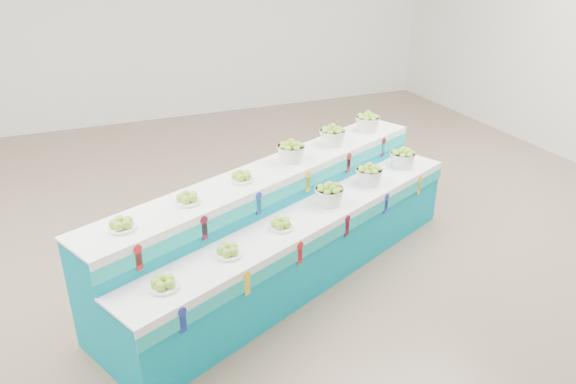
% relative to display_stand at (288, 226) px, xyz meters
% --- Properties ---
extents(ground, '(10.00, 10.00, 0.00)m').
position_rel_display_stand_xyz_m(ground, '(-0.03, 0.43, -0.51)').
color(ground, '#76614B').
rests_on(ground, ground).
extents(back_wall, '(10.00, 0.00, 10.00)m').
position_rel_display_stand_xyz_m(back_wall, '(-0.03, 5.43, 1.49)').
color(back_wall, silver).
rests_on(back_wall, ground).
extents(display_stand, '(4.04, 2.56, 1.02)m').
position_rel_display_stand_xyz_m(display_stand, '(0.00, 0.00, 0.00)').
color(display_stand, '#048DA6').
rests_on(display_stand, ground).
extents(plate_lower_left, '(0.29, 0.29, 0.10)m').
position_rel_display_stand_xyz_m(plate_lower_left, '(-1.33, -0.86, 0.26)').
color(plate_lower_left, white).
rests_on(plate_lower_left, display_stand).
extents(plate_lower_mid, '(0.29, 0.29, 0.10)m').
position_rel_display_stand_xyz_m(plate_lower_mid, '(-0.77, -0.61, 0.26)').
color(plate_lower_mid, white).
rests_on(plate_lower_mid, display_stand).
extents(plate_lower_right, '(0.29, 0.29, 0.10)m').
position_rel_display_stand_xyz_m(plate_lower_right, '(-0.22, -0.37, 0.26)').
color(plate_lower_right, white).
rests_on(plate_lower_right, display_stand).
extents(basket_lower_left, '(0.36, 0.36, 0.21)m').
position_rel_display_stand_xyz_m(basket_lower_left, '(0.38, -0.10, 0.31)').
color(basket_lower_left, silver).
rests_on(basket_lower_left, display_stand).
extents(basket_lower_mid, '(0.36, 0.36, 0.21)m').
position_rel_display_stand_xyz_m(basket_lower_mid, '(0.96, 0.16, 0.31)').
color(basket_lower_mid, silver).
rests_on(basket_lower_mid, display_stand).
extents(basket_lower_right, '(0.36, 0.36, 0.21)m').
position_rel_display_stand_xyz_m(basket_lower_right, '(1.53, 0.41, 0.31)').
color(basket_lower_right, silver).
rests_on(basket_lower_right, display_stand).
extents(plate_upper_left, '(0.29, 0.29, 0.10)m').
position_rel_display_stand_xyz_m(plate_upper_left, '(-1.53, -0.42, 0.56)').
color(plate_upper_left, white).
rests_on(plate_upper_left, display_stand).
extents(plate_upper_mid, '(0.29, 0.29, 0.10)m').
position_rel_display_stand_xyz_m(plate_upper_mid, '(-0.97, -0.17, 0.56)').
color(plate_upper_mid, white).
rests_on(plate_upper_mid, display_stand).
extents(plate_upper_right, '(0.29, 0.29, 0.10)m').
position_rel_display_stand_xyz_m(plate_upper_right, '(-0.42, 0.08, 0.56)').
color(plate_upper_right, white).
rests_on(plate_upper_right, display_stand).
extents(basket_upper_left, '(0.36, 0.36, 0.21)m').
position_rel_display_stand_xyz_m(basket_upper_left, '(0.18, 0.35, 0.61)').
color(basket_upper_left, silver).
rests_on(basket_upper_left, display_stand).
extents(basket_upper_mid, '(0.36, 0.36, 0.21)m').
position_rel_display_stand_xyz_m(basket_upper_mid, '(0.76, 0.61, 0.61)').
color(basket_upper_mid, silver).
rests_on(basket_upper_mid, display_stand).
extents(basket_upper_right, '(0.36, 0.36, 0.21)m').
position_rel_display_stand_xyz_m(basket_upper_right, '(1.33, 0.86, 0.61)').
color(basket_upper_right, silver).
rests_on(basket_upper_right, display_stand).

